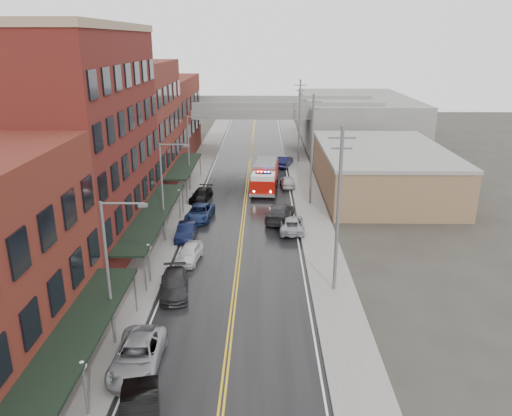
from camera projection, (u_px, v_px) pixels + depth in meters
name	position (u px, v px, depth m)	size (l,w,h in m)	color
road	(243.00, 219.00, 50.60)	(11.00, 160.00, 0.02)	black
sidewalk_left	(172.00, 218.00, 50.69)	(3.00, 160.00, 0.15)	slate
sidewalk_right	(315.00, 219.00, 50.47)	(3.00, 160.00, 0.15)	slate
curb_left	(188.00, 218.00, 50.67)	(0.30, 160.00, 0.15)	gray
curb_right	(299.00, 219.00, 50.50)	(0.30, 160.00, 0.15)	gray
brick_building_b	(79.00, 145.00, 41.29)	(9.00, 20.00, 18.00)	#5B1B18
brick_building_c	(133.00, 128.00, 58.34)	(9.00, 15.00, 15.00)	#5D231C
brick_building_far	(163.00, 118.00, 75.40)	(9.00, 20.00, 12.00)	maroon
tan_building	(381.00, 171.00, 59.04)	(14.00, 22.00, 5.00)	#8B694B
right_far_block	(355.00, 120.00, 86.94)	(18.00, 30.00, 8.00)	slate
awning_0	(74.00, 339.00, 25.13)	(2.60, 16.00, 3.09)	black
awning_1	(153.00, 214.00, 43.13)	(2.60, 18.00, 3.09)	black
awning_2	(184.00, 166.00, 59.71)	(2.60, 13.00, 3.09)	black
globe_lamp_0	(83.00, 376.00, 23.44)	(0.44, 0.44, 3.12)	#59595B
globe_lamp_1	(149.00, 254.00, 36.70)	(0.44, 0.44, 3.12)	#59595B
globe_lamp_2	(179.00, 197.00, 49.96)	(0.44, 0.44, 3.12)	#59595B
street_lamp_0	(112.00, 266.00, 28.20)	(2.64, 0.22, 9.00)	#59595B
street_lamp_1	(165.00, 187.00, 43.36)	(2.64, 0.22, 9.00)	#59595B
street_lamp_2	(191.00, 149.00, 58.51)	(2.64, 0.22, 9.00)	#59595B
utility_pole_0	(338.00, 208.00, 34.27)	(1.80, 0.24, 12.00)	#59595B
utility_pole_1	(312.00, 148.00, 53.21)	(1.80, 0.24, 12.00)	#59595B
utility_pole_2	(299.00, 120.00, 72.16)	(1.80, 0.24, 12.00)	#59595B
overpass	(251.00, 115.00, 79.00)	(40.00, 10.00, 7.50)	slate
fire_truck	(265.00, 176.00, 60.10)	(4.07, 9.01, 3.22)	#A60F07
parked_car_left_1	(140.00, 416.00, 23.00)	(1.75, 5.03, 1.66)	black
parked_car_left_2	(138.00, 356.00, 27.51)	(2.57, 5.57, 1.55)	gray
parked_car_left_3	(174.00, 285.00, 35.63)	(1.97, 4.85, 1.41)	#242426
parked_car_left_4	(189.00, 253.00, 40.92)	(1.65, 4.11, 1.40)	silver
parked_car_left_5	(186.00, 231.00, 45.54)	(1.50, 4.31, 1.42)	black
parked_car_left_6	(200.00, 212.00, 50.46)	(2.37, 5.14, 1.43)	#13224A
parked_car_left_7	(201.00, 195.00, 56.28)	(1.88, 4.63, 1.34)	black
parked_car_right_0	(291.00, 224.00, 47.35)	(2.29, 4.97, 1.38)	#989A9F
parked_car_right_1	(280.00, 212.00, 50.09)	(2.34, 5.77, 1.67)	#2A292C
parked_car_right_2	(287.00, 182.00, 61.48)	(1.65, 4.11, 1.40)	#B6B6B6
parked_car_right_3	(284.00, 161.00, 71.31)	(1.65, 4.74, 1.56)	black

